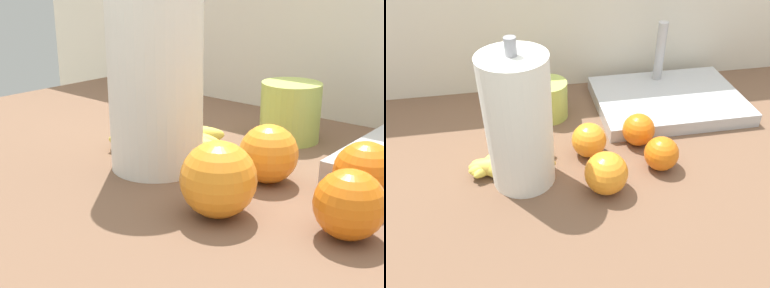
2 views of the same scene
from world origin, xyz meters
The scene contains 10 objects.
counter centered at (0.00, 0.00, 0.43)m, with size 1.50×0.71×0.86m, color brown.
wall_back centered at (0.00, 0.39, 0.65)m, with size 1.90×0.06×1.30m, color silver.
banana_bunch centered at (-0.25, 0.03, 0.88)m, with size 0.18×0.19×0.04m.
orange_right centered at (-0.08, -0.06, 0.90)m, with size 0.08×0.08×0.08m, color orange.
orange_back_left centered at (0.04, -0.02, 0.89)m, with size 0.07×0.07×0.07m, color orange.
orange_center centered at (0.02, 0.07, 0.89)m, with size 0.07×0.07×0.07m, color orange.
orange_back_right centered at (-0.09, 0.05, 0.89)m, with size 0.07×0.07×0.07m, color orange.
paper_towel_roll centered at (-0.23, 0.00, 0.99)m, with size 0.12×0.12×0.28m.
sink_basin centered at (0.14, 0.21, 0.88)m, with size 0.35×0.25×0.18m.
mug centered at (-0.15, 0.21, 0.90)m, with size 0.09×0.09×0.09m, color #ABBF56.
Camera 2 is at (-0.23, -0.58, 1.37)m, focal length 36.70 mm.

